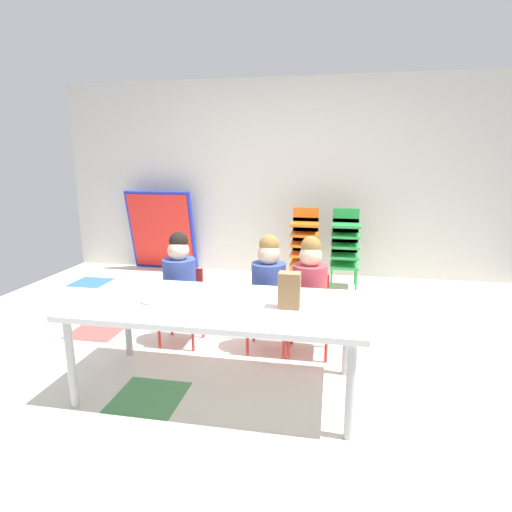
{
  "coord_description": "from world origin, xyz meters",
  "views": [
    {
      "loc": [
        0.65,
        -3.1,
        1.47
      ],
      "look_at": [
        0.16,
        -0.47,
        0.85
      ],
      "focal_mm": 29.12,
      "sensor_mm": 36.0,
      "label": 1
    }
  ],
  "objects": [
    {
      "name": "ground_plane",
      "position": [
        -0.01,
        0.01,
        -0.01
      ],
      "size": [
        5.84,
        4.59,
        0.02
      ],
      "color": "silver"
    },
    {
      "name": "back_wall",
      "position": [
        0.0,
        2.3,
        1.23
      ],
      "size": [
        5.84,
        0.1,
        2.46
      ],
      "primitive_type": "cube",
      "color": "beige",
      "rests_on": "ground_plane"
    },
    {
      "name": "craft_table",
      "position": [
        -0.03,
        -0.72,
        0.55
      ],
      "size": [
        1.79,
        0.82,
        0.6
      ],
      "color": "white",
      "rests_on": "ground_plane"
    },
    {
      "name": "seated_child_near_camera",
      "position": [
        -0.53,
        -0.08,
        0.55
      ],
      "size": [
        0.33,
        0.33,
        0.92
      ],
      "color": "red",
      "rests_on": "ground_plane"
    },
    {
      "name": "seated_child_middle_seat",
      "position": [
        0.19,
        -0.08,
        0.55
      ],
      "size": [
        0.34,
        0.34,
        0.92
      ],
      "color": "red",
      "rests_on": "ground_plane"
    },
    {
      "name": "seated_child_far_right",
      "position": [
        0.5,
        -0.08,
        0.55
      ],
      "size": [
        0.32,
        0.31,
        0.92
      ],
      "color": "red",
      "rests_on": "ground_plane"
    },
    {
      "name": "kid_chair_orange_stack",
      "position": [
        0.34,
        1.77,
        0.52
      ],
      "size": [
        0.32,
        0.3,
        0.92
      ],
      "color": "orange",
      "rests_on": "ground_plane"
    },
    {
      "name": "kid_chair_green_stack",
      "position": [
        0.8,
        1.77,
        0.52
      ],
      "size": [
        0.32,
        0.3,
        0.92
      ],
      "color": "green",
      "rests_on": "ground_plane"
    },
    {
      "name": "folded_activity_table",
      "position": [
        -1.61,
        2.1,
        0.54
      ],
      "size": [
        0.9,
        0.29,
        1.09
      ],
      "color": "#1E33BF",
      "rests_on": "ground_plane"
    },
    {
      "name": "paper_bag_brown",
      "position": [
        0.42,
        -0.74,
        0.71
      ],
      "size": [
        0.13,
        0.09,
        0.22
      ],
      "primitive_type": "cube",
      "color": "#9E754C",
      "rests_on": "craft_table"
    },
    {
      "name": "paper_plate_near_edge",
      "position": [
        -0.44,
        -0.82,
        0.6
      ],
      "size": [
        0.18,
        0.18,
        0.01
      ],
      "primitive_type": "cylinder",
      "color": "white",
      "rests_on": "craft_table"
    },
    {
      "name": "paper_plate_center_table",
      "position": [
        -0.17,
        -0.87,
        0.6
      ],
      "size": [
        0.18,
        0.18,
        0.01
      ],
      "primitive_type": "cylinder",
      "color": "white",
      "rests_on": "craft_table"
    },
    {
      "name": "donut_powdered_on_plate",
      "position": [
        -0.44,
        -0.82,
        0.62
      ],
      "size": [
        0.1,
        0.1,
        0.03
      ],
      "primitive_type": "torus",
      "color": "white",
      "rests_on": "craft_table"
    }
  ]
}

